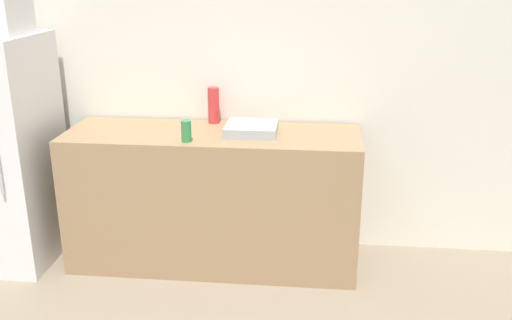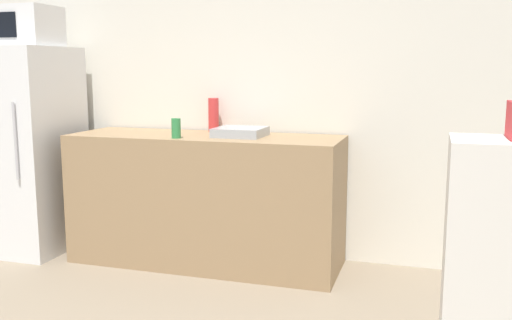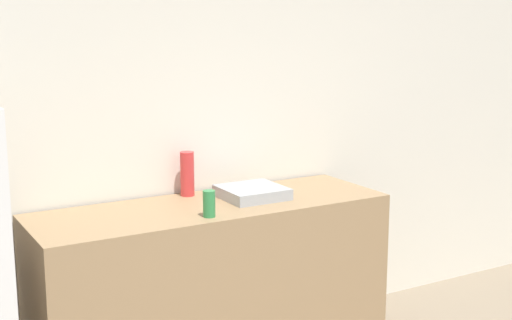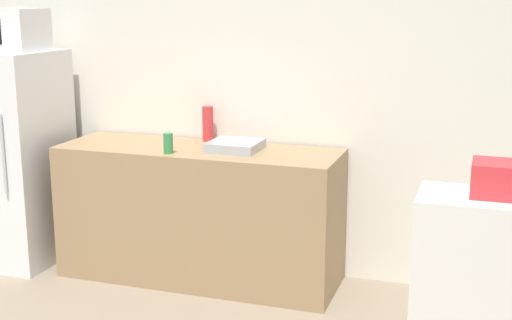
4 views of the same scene
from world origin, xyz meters
name	(u,v)px [view 3 (image 3 of 4)]	position (x,y,z in m)	size (l,w,h in m)	color
wall_back	(201,121)	(0.00, 2.81, 1.30)	(8.00, 0.06, 2.60)	silver
counter	(213,287)	(-0.11, 2.45, 0.45)	(1.89, 0.62, 0.91)	#937551
sink_basin	(252,192)	(0.14, 2.47, 0.94)	(0.33, 0.32, 0.06)	#9EA3A8
bottle_tall	(187,174)	(-0.14, 2.69, 1.03)	(0.08, 0.08, 0.24)	red
bottle_short	(209,204)	(-0.23, 2.24, 0.97)	(0.06, 0.06, 0.13)	#2D7F42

